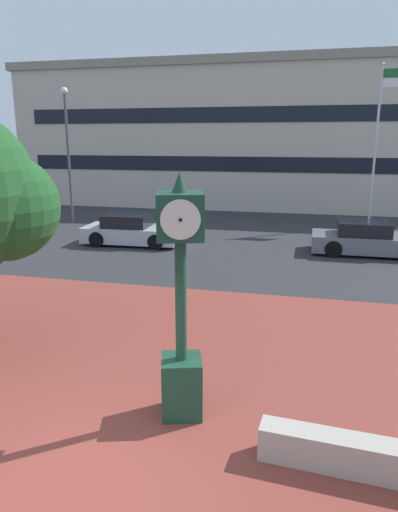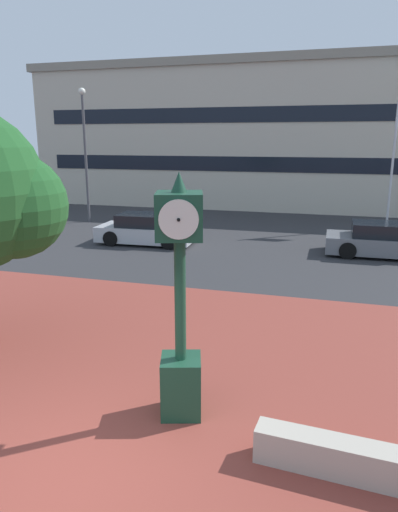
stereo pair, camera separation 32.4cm
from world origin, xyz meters
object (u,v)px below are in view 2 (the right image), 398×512
object	(u,v)px
car_street_near	(145,230)
car_street_far	(382,241)
civic_building	(264,136)
street_lamp_post	(85,142)
street_clock	(180,308)

from	to	relation	value
car_street_near	car_street_far	bearing A→B (deg)	90.60
car_street_near	civic_building	bearing A→B (deg)	170.07
car_street_near	civic_building	distance (m)	18.04
car_street_near	street_lamp_post	xyz separation A→B (m)	(-5.00, 4.13, 3.63)
car_street_far	civic_building	world-z (taller)	civic_building
street_clock	car_street_near	distance (m)	13.12
car_street_near	car_street_far	xyz separation A→B (m)	(9.61, 0.45, 0.00)
street_lamp_post	civic_building	bearing A→B (deg)	60.89
car_street_near	car_street_far	world-z (taller)	same
street_clock	civic_building	size ratio (longest dim) A/B	0.13
street_clock	street_lamp_post	bearing A→B (deg)	106.64
car_street_near	civic_building	xyz separation A→B (m)	(2.40, 17.43, 4.03)
street_clock	street_lamp_post	world-z (taller)	street_lamp_post
car_street_near	car_street_far	distance (m)	9.62
civic_building	street_lamp_post	distance (m)	15.23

